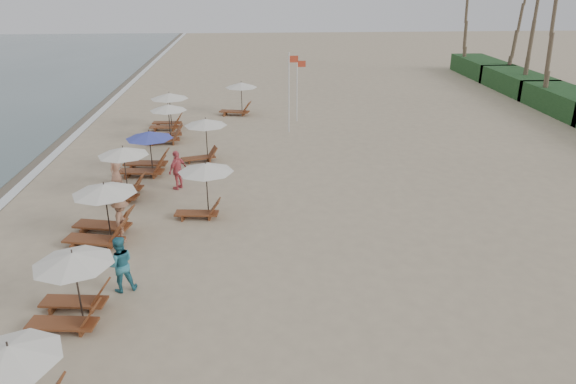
{
  "coord_description": "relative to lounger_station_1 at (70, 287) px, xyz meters",
  "views": [
    {
      "loc": [
        -0.32,
        -13.75,
        9.15
      ],
      "look_at": [
        1.0,
        5.31,
        1.3
      ],
      "focal_mm": 33.1,
      "sensor_mm": 36.0,
      "label": 1
    }
  ],
  "objects": [
    {
      "name": "ground",
      "position": [
        5.52,
        0.7,
        -1.1
      ],
      "size": [
        160.0,
        160.0,
        0.0
      ],
      "primitive_type": "plane",
      "color": "tan",
      "rests_on": "ground"
    },
    {
      "name": "foam_line",
      "position": [
        -5.68,
        10.7,
        -1.09
      ],
      "size": [
        0.5,
        140.0,
        0.02
      ],
      "primitive_type": "cube",
      "color": "white",
      "rests_on": "ground"
    },
    {
      "name": "lounger_station_1",
      "position": [
        0.0,
        0.0,
        0.0
      ],
      "size": [
        2.54,
        2.22,
        2.16
      ],
      "color": "brown",
      "rests_on": "ground"
    },
    {
      "name": "lounger_station_2",
      "position": [
        -0.46,
        5.04,
        -0.06
      ],
      "size": [
        2.8,
        2.45,
        2.19
      ],
      "color": "brown",
      "rests_on": "ground"
    },
    {
      "name": "lounger_station_3",
      "position": [
        -0.6,
        9.13,
        0.05
      ],
      "size": [
        2.53,
        2.18,
        2.29
      ],
      "color": "brown",
      "rests_on": "ground"
    },
    {
      "name": "lounger_station_4",
      "position": [
        -0.1,
        12.22,
        -0.1
      ],
      "size": [
        2.78,
        2.29,
        2.12
      ],
      "color": "brown",
      "rests_on": "ground"
    },
    {
      "name": "lounger_station_5",
      "position": [
        0.13,
        17.55,
        -0.03
      ],
      "size": [
        2.57,
        2.15,
        2.22
      ],
      "color": "brown",
      "rests_on": "ground"
    },
    {
      "name": "lounger_station_6",
      "position": [
        -0.15,
        20.45,
        0.13
      ],
      "size": [
        2.57,
        2.38,
        2.28
      ],
      "color": "brown",
      "rests_on": "ground"
    },
    {
      "name": "inland_station_0",
      "position": [
        3.16,
        6.85,
        0.39
      ],
      "size": [
        2.52,
        2.24,
        2.22
      ],
      "color": "brown",
      "rests_on": "ground"
    },
    {
      "name": "inland_station_1",
      "position": [
        2.62,
        13.9,
        0.38
      ],
      "size": [
        2.57,
        2.24,
        2.22
      ],
      "color": "brown",
      "rests_on": "ground"
    },
    {
      "name": "inland_station_2",
      "position": [
        4.26,
        23.81,
        0.22
      ],
      "size": [
        2.81,
        2.24,
        2.22
      ],
      "color": "brown",
      "rests_on": "ground"
    },
    {
      "name": "beachgoer_mid_a",
      "position": [
        1.03,
        1.48,
        -0.18
      ],
      "size": [
        1.07,
        0.94,
        1.83
      ],
      "primitive_type": "imported",
      "rotation": [
        0.0,
        0.0,
        3.47
      ],
      "color": "teal",
      "rests_on": "ground"
    },
    {
      "name": "beachgoer_mid_b",
      "position": [
        0.36,
        4.82,
        -0.26
      ],
      "size": [
        0.77,
        1.16,
        1.68
      ],
      "primitive_type": "imported",
      "rotation": [
        0.0,
        0.0,
        1.71
      ],
      "color": "#9B6A4F",
      "rests_on": "ground"
    },
    {
      "name": "beachgoer_far_a",
      "position": [
        1.75,
        9.94,
        -0.18
      ],
      "size": [
        0.98,
        1.14,
        1.83
      ],
      "primitive_type": "imported",
      "rotation": [
        0.0,
        0.0,
        4.11
      ],
      "color": "#D4555E",
      "rests_on": "ground"
    },
    {
      "name": "beachgoer_far_b",
      "position": [
        -1.24,
        10.83,
        -0.35
      ],
      "size": [
        0.76,
        0.86,
        1.49
      ],
      "primitive_type": "imported",
      "rotation": [
        0.0,
        0.0,
        1.08
      ],
      "color": "tan",
      "rests_on": "ground"
    },
    {
      "name": "flag_pole_near",
      "position": [
        7.52,
        19.06,
        1.6
      ],
      "size": [
        0.6,
        0.08,
        4.89
      ],
      "color": "silver",
      "rests_on": "ground"
    },
    {
      "name": "flag_pole_far",
      "position": [
        8.24,
        21.71,
        1.24
      ],
      "size": [
        0.6,
        0.08,
        4.19
      ],
      "color": "silver",
      "rests_on": "ground"
    }
  ]
}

